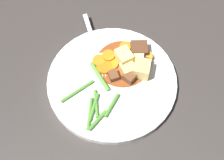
# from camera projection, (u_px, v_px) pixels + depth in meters

# --- Properties ---
(ground_plane) EXTENTS (3.00, 3.00, 0.00)m
(ground_plane) POSITION_uv_depth(u_px,v_px,m) (112.00, 84.00, 0.72)
(ground_plane) COLOR #383330
(dinner_plate) EXTENTS (0.27, 0.27, 0.02)m
(dinner_plate) POSITION_uv_depth(u_px,v_px,m) (112.00, 82.00, 0.72)
(dinner_plate) COLOR white
(dinner_plate) RESTS_ON ground_plane
(stew_sauce) EXTENTS (0.12, 0.12, 0.00)m
(stew_sauce) POSITION_uv_depth(u_px,v_px,m) (122.00, 63.00, 0.73)
(stew_sauce) COLOR brown
(stew_sauce) RESTS_ON dinner_plate
(carrot_slice_0) EXTENTS (0.04, 0.04, 0.01)m
(carrot_slice_0) POSITION_uv_depth(u_px,v_px,m) (108.00, 56.00, 0.73)
(carrot_slice_0) COLOR orange
(carrot_slice_0) RESTS_ON dinner_plate
(carrot_slice_1) EXTENTS (0.04, 0.04, 0.01)m
(carrot_slice_1) POSITION_uv_depth(u_px,v_px,m) (146.00, 57.00, 0.73)
(carrot_slice_1) COLOR orange
(carrot_slice_1) RESTS_ON dinner_plate
(carrot_slice_2) EXTENTS (0.03, 0.03, 0.01)m
(carrot_slice_2) POSITION_uv_depth(u_px,v_px,m) (99.00, 61.00, 0.73)
(carrot_slice_2) COLOR orange
(carrot_slice_2) RESTS_ON dinner_plate
(carrot_slice_3) EXTENTS (0.04, 0.04, 0.01)m
(carrot_slice_3) POSITION_uv_depth(u_px,v_px,m) (104.00, 67.00, 0.72)
(carrot_slice_3) COLOR orange
(carrot_slice_3) RESTS_ON dinner_plate
(carrot_slice_4) EXTENTS (0.04, 0.04, 0.01)m
(carrot_slice_4) POSITION_uv_depth(u_px,v_px,m) (125.00, 47.00, 0.75)
(carrot_slice_4) COLOR orange
(carrot_slice_4) RESTS_ON dinner_plate
(carrot_slice_5) EXTENTS (0.04, 0.04, 0.01)m
(carrot_slice_5) POSITION_uv_depth(u_px,v_px,m) (111.00, 64.00, 0.73)
(carrot_slice_5) COLOR orange
(carrot_slice_5) RESTS_ON dinner_plate
(potato_chunk_0) EXTENTS (0.04, 0.05, 0.03)m
(potato_chunk_0) POSITION_uv_depth(u_px,v_px,m) (123.00, 57.00, 0.72)
(potato_chunk_0) COLOR #E5CC7A
(potato_chunk_0) RESTS_ON dinner_plate
(potato_chunk_1) EXTENTS (0.04, 0.04, 0.03)m
(potato_chunk_1) POSITION_uv_depth(u_px,v_px,m) (142.00, 69.00, 0.71)
(potato_chunk_1) COLOR #DBBC6B
(potato_chunk_1) RESTS_ON dinner_plate
(potato_chunk_2) EXTENTS (0.04, 0.04, 0.02)m
(potato_chunk_2) POSITION_uv_depth(u_px,v_px,m) (138.00, 57.00, 0.73)
(potato_chunk_2) COLOR #EAD68C
(potato_chunk_2) RESTS_ON dinner_plate
(potato_chunk_3) EXTENTS (0.04, 0.04, 0.02)m
(potato_chunk_3) POSITION_uv_depth(u_px,v_px,m) (128.00, 69.00, 0.71)
(potato_chunk_3) COLOR #DBBC6B
(potato_chunk_3) RESTS_ON dinner_plate
(meat_chunk_0) EXTENTS (0.05, 0.05, 0.02)m
(meat_chunk_0) POSITION_uv_depth(u_px,v_px,m) (139.00, 50.00, 0.73)
(meat_chunk_0) COLOR #56331E
(meat_chunk_0) RESTS_ON dinner_plate
(meat_chunk_1) EXTENTS (0.03, 0.03, 0.02)m
(meat_chunk_1) POSITION_uv_depth(u_px,v_px,m) (130.00, 76.00, 0.70)
(meat_chunk_1) COLOR brown
(meat_chunk_1) RESTS_ON dinner_plate
(meat_chunk_2) EXTENTS (0.03, 0.03, 0.02)m
(meat_chunk_2) POSITION_uv_depth(u_px,v_px,m) (112.00, 75.00, 0.71)
(meat_chunk_2) COLOR brown
(meat_chunk_2) RESTS_ON dinner_plate
(meat_chunk_3) EXTENTS (0.02, 0.02, 0.02)m
(meat_chunk_3) POSITION_uv_depth(u_px,v_px,m) (145.00, 63.00, 0.72)
(meat_chunk_3) COLOR #56331E
(meat_chunk_3) RESTS_ON dinner_plate
(green_bean_0) EXTENTS (0.06, 0.02, 0.01)m
(green_bean_0) POSITION_uv_depth(u_px,v_px,m) (95.00, 108.00, 0.68)
(green_bean_0) COLOR #4C8E33
(green_bean_0) RESTS_ON dinner_plate
(green_bean_1) EXTENTS (0.05, 0.07, 0.01)m
(green_bean_1) POSITION_uv_depth(u_px,v_px,m) (100.00, 76.00, 0.71)
(green_bean_1) COLOR #599E38
(green_bean_1) RESTS_ON dinner_plate
(green_bean_2) EXTENTS (0.05, 0.02, 0.01)m
(green_bean_2) POSITION_uv_depth(u_px,v_px,m) (98.00, 120.00, 0.66)
(green_bean_2) COLOR #4C8E33
(green_bean_2) RESTS_ON dinner_plate
(green_bean_3) EXTENTS (0.06, 0.03, 0.01)m
(green_bean_3) POSITION_uv_depth(u_px,v_px,m) (88.00, 113.00, 0.67)
(green_bean_3) COLOR #4C8E33
(green_bean_3) RESTS_ON dinner_plate
(green_bean_4) EXTENTS (0.06, 0.01, 0.01)m
(green_bean_4) POSITION_uv_depth(u_px,v_px,m) (112.00, 105.00, 0.68)
(green_bean_4) COLOR #4C8E33
(green_bean_4) RESTS_ON dinner_plate
(green_bean_5) EXTENTS (0.07, 0.04, 0.01)m
(green_bean_5) POSITION_uv_depth(u_px,v_px,m) (77.00, 91.00, 0.69)
(green_bean_5) COLOR #4C8E33
(green_bean_5) RESTS_ON dinner_plate
(green_bean_6) EXTENTS (0.05, 0.04, 0.01)m
(green_bean_6) POSITION_uv_depth(u_px,v_px,m) (98.00, 105.00, 0.68)
(green_bean_6) COLOR #4C8E33
(green_bean_6) RESTS_ON dinner_plate
(fork) EXTENTS (0.13, 0.14, 0.00)m
(fork) POSITION_uv_depth(u_px,v_px,m) (95.00, 46.00, 0.75)
(fork) COLOR silver
(fork) RESTS_ON dinner_plate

